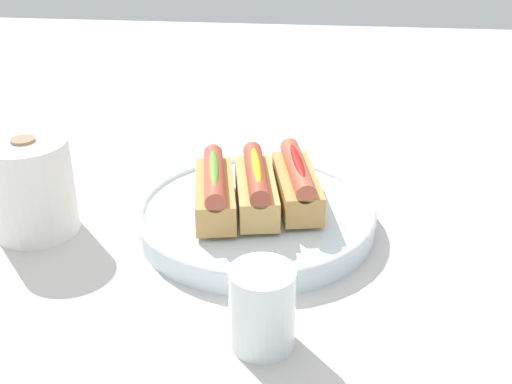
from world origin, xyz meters
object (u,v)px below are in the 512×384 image
at_px(serving_bowl, 256,215).
at_px(water_glass, 262,311).
at_px(hotdog_back, 256,187).
at_px(hotdog_side, 215,190).
at_px(hotdog_front, 297,184).
at_px(paper_towel_roll, 31,187).

height_order(serving_bowl, water_glass, water_glass).
distance_m(serving_bowl, water_glass, 0.24).
distance_m(serving_bowl, hotdog_back, 0.04).
height_order(hotdog_back, hotdog_side, same).
xyz_separation_m(serving_bowl, hotdog_front, (0.01, -0.05, 0.04)).
distance_m(hotdog_front, paper_towel_roll, 0.35).
bearing_deg(hotdog_front, serving_bowl, 105.20).
distance_m(serving_bowl, paper_towel_roll, 0.30).
bearing_deg(paper_towel_roll, hotdog_back, -82.53).
distance_m(hotdog_side, water_glass, 0.24).
height_order(hotdog_front, water_glass, hotdog_front).
bearing_deg(serving_bowl, hotdog_front, -74.80).
height_order(serving_bowl, hotdog_front, hotdog_front).
relative_size(hotdog_front, hotdog_side, 1.00).
bearing_deg(water_glass, paper_towel_roll, 58.88).
bearing_deg(hotdog_front, hotdog_side, 105.20).
bearing_deg(paper_towel_roll, serving_bowl, -82.53).
bearing_deg(water_glass, hotdog_back, 7.52).
relative_size(hotdog_front, paper_towel_roll, 1.17).
bearing_deg(hotdog_side, paper_towel_roll, 95.70).
xyz_separation_m(hotdog_side, paper_towel_roll, (-0.02, 0.24, 0.00)).
height_order(hotdog_front, hotdog_side, same).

